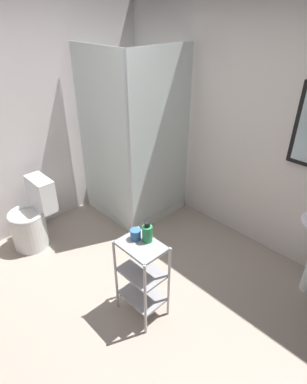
% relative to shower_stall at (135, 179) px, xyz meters
% --- Properties ---
extents(ground_plane, '(4.20, 4.20, 0.02)m').
position_rel_shower_stall_xyz_m(ground_plane, '(1.19, -1.22, -0.47)').
color(ground_plane, '#A39385').
extents(wall_back, '(4.20, 0.14, 2.50)m').
position_rel_shower_stall_xyz_m(wall_back, '(1.20, 0.63, 0.79)').
color(wall_back, silver).
rests_on(wall_back, ground_plane).
extents(shower_stall, '(0.92, 0.92, 2.00)m').
position_rel_shower_stall_xyz_m(shower_stall, '(0.00, 0.00, 0.00)').
color(shower_stall, white).
rests_on(shower_stall, ground_plane).
extents(toilet, '(0.37, 0.49, 0.76)m').
position_rel_shower_stall_xyz_m(toilet, '(-0.29, -1.22, -0.15)').
color(toilet, white).
rests_on(toilet, ground_plane).
extents(storage_cart, '(0.38, 0.28, 0.74)m').
position_rel_shower_stall_xyz_m(storage_cart, '(1.22, -0.98, -0.03)').
color(storage_cart, silver).
rests_on(storage_cart, ground_plane).
extents(body_wash_bottle_green, '(0.08, 0.08, 0.17)m').
position_rel_shower_stall_xyz_m(body_wash_bottle_green, '(1.21, -0.91, 0.35)').
color(body_wash_bottle_green, '#2C9954').
rests_on(body_wash_bottle_green, storage_cart).
extents(rinse_cup, '(0.08, 0.08, 0.09)m').
position_rel_shower_stall_xyz_m(rinse_cup, '(1.14, -0.96, 0.32)').
color(rinse_cup, '#3870B2').
rests_on(rinse_cup, storage_cart).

